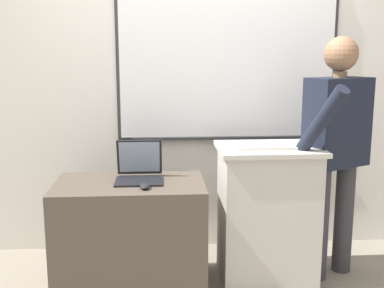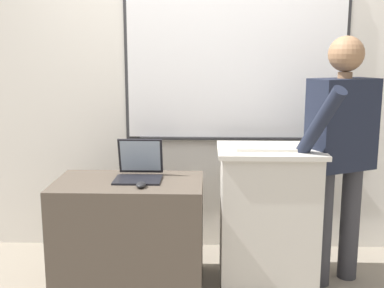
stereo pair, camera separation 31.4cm
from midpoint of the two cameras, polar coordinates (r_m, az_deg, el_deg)
name	(u,v)px [view 1 (the left image)]	position (r m, az deg, el deg)	size (l,w,h in m)	color
back_wall	(188,66)	(3.73, -2.88, 9.26)	(6.40, 0.17, 2.87)	silver
lectern_podium	(267,214)	(3.28, 6.15, -8.28)	(0.67, 0.51, 0.93)	#BCB7AD
side_desk	(131,236)	(3.22, -10.09, -10.76)	(0.95, 0.57, 0.72)	#4C4238
person_presenter	(336,141)	(3.30, 14.18, 0.29)	(0.60, 0.67, 1.64)	#333338
laptop	(139,168)	(3.16, -9.12, -2.86)	(0.30, 0.30, 0.25)	black
wireless_keyboard	(268,147)	(3.09, 6.11, -0.38)	(0.40, 0.15, 0.02)	beige
computer_mouse_by_laptop	(145,186)	(2.95, -8.68, -5.00)	(0.06, 0.10, 0.03)	black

